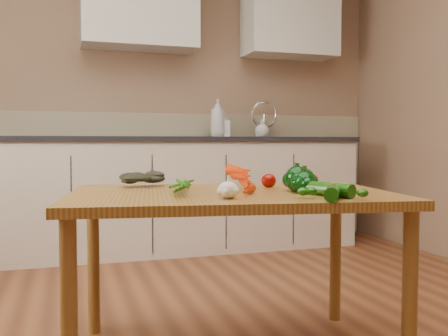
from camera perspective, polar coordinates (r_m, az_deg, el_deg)
The scene contains 18 objects.
room at distance 2.01m, azimuth 2.24°, elevation 14.11°, with size 4.04×5.04×2.64m.
counter_run at distance 3.99m, azimuth -4.74°, elevation -2.79°, with size 2.84×0.64×1.14m.
upper_cabinets at distance 4.31m, azimuth -1.16°, elevation 17.64°, with size 2.15×0.35×0.70m.
table at distance 1.96m, azimuth 0.81°, elevation -4.87°, with size 1.35×0.98×0.66m.
soap_bottle_a at distance 4.15m, azimuth -0.72°, elevation 5.78°, with size 0.12×0.12×0.32m, color silver.
soap_bottle_b at distance 4.18m, azimuth 0.05°, elevation 4.96°, with size 0.09×0.09×0.20m, color silver.
soap_bottle_c at distance 4.32m, azimuth 4.38°, elevation 4.56°, with size 0.12×0.12×0.16m, color silver.
carrot_bunch at distance 1.94m, azimuth -0.09°, elevation -1.86°, with size 0.23×0.18×0.06m, color red, non-canonical shape.
leafy_greens at distance 2.19m, azimuth -9.39°, elevation -1.00°, with size 0.18×0.16×0.09m, color black, non-canonical shape.
garlic_bulb at distance 1.71m, azimuth 0.48°, elevation -2.54°, with size 0.07×0.07×0.06m, color white.
pepper_a at distance 1.99m, azimuth 8.35°, elevation -1.25°, with size 0.10×0.10×0.10m, color #023008.
pepper_b at distance 2.03m, azimuth 9.18°, elevation -1.33°, with size 0.09×0.09×0.09m, color #023008.
pepper_c at distance 1.91m, azimuth 9.19°, elevation -1.66°, with size 0.08×0.08×0.08m, color #023008.
tomato_a at distance 2.14m, azimuth 5.12°, elevation -1.45°, with size 0.06×0.06×0.06m, color #850802.
tomato_b at distance 2.19m, azimuth 8.16°, elevation -1.38°, with size 0.06×0.06×0.06m, color #D05105.
tomato_c at distance 2.20m, azimuth 9.95°, elevation -1.40°, with size 0.06×0.06×0.06m, color #D05105.
zucchini_a at distance 1.82m, azimuth 11.97°, elevation -2.41°, with size 0.05×0.05×0.20m, color #104307.
zucchini_b at distance 1.73m, azimuth 12.28°, elevation -2.72°, with size 0.05×0.05×0.20m, color #104307.
Camera 1 is at (-0.67, -1.68, 0.86)m, focal length 40.00 mm.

